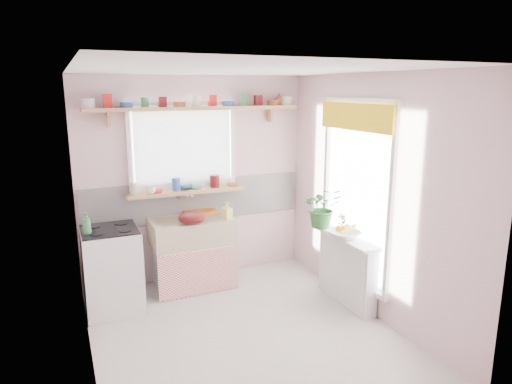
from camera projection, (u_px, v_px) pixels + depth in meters
name	position (u px, v px, depth m)	size (l,w,h in m)	color
room	(270.00, 176.00, 5.17)	(3.20, 3.20, 3.20)	beige
sink_unit	(192.00, 252.00, 5.44)	(0.95, 0.65, 1.11)	white
cooker	(112.00, 270.00, 4.85)	(0.58, 0.58, 0.93)	white
radiator_ledge	(347.00, 269.00, 5.04)	(0.22, 0.95, 0.78)	white
windowsill	(186.00, 191.00, 5.45)	(1.40, 0.22, 0.04)	tan
pine_shelf	(196.00, 108.00, 5.29)	(2.52, 0.24, 0.04)	tan
shelf_crockery	(195.00, 102.00, 5.26)	(2.47, 0.11, 0.12)	silver
sill_crockery	(182.00, 186.00, 5.42)	(1.35, 0.11, 0.12)	silver
dish_tray	(201.00, 211.00, 5.60)	(0.35, 0.26, 0.04)	#D25212
colander	(192.00, 218.00, 5.15)	(0.30, 0.30, 0.14)	#500D0F
jade_plant	(323.00, 207.00, 5.23)	(0.43, 0.37, 0.47)	#296227
fruit_bowl	(344.00, 235.00, 4.88)	(0.34, 0.34, 0.08)	silver
herb_pot	(342.00, 222.00, 5.10)	(0.11, 0.07, 0.21)	#366227
soap_bottle_sink	(227.00, 211.00, 5.30)	(0.09, 0.10, 0.21)	#DECE62
sill_cup	(150.00, 190.00, 5.22)	(0.12, 0.12, 0.09)	white
sill_bowl	(184.00, 186.00, 5.49)	(0.21, 0.21, 0.06)	#2E5B97
shelf_vase	(279.00, 99.00, 5.75)	(0.14, 0.14, 0.14)	#A64B33
cooker_bottle	(87.00, 224.00, 4.54)	(0.09, 0.09, 0.22)	#3F7F4A
fruit	(344.00, 229.00, 4.87)	(0.20, 0.14, 0.10)	orange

